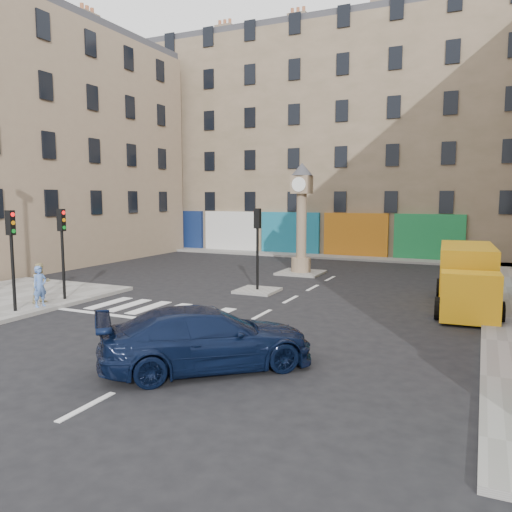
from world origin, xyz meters
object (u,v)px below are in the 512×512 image
Objects in this scene: pedestrian_blue at (40,286)px; pedestrian_tan at (41,283)px; traffic_light_left_far at (62,239)px; traffic_light_island at (257,236)px; yellow_van at (467,277)px; clock_pillar at (302,211)px; traffic_light_left_near at (12,244)px; navy_sedan at (207,338)px.

pedestrian_tan is at bearing 52.23° from pedestrian_blue.
traffic_light_island is (6.30, 5.40, -0.03)m from traffic_light_left_far.
yellow_van is (15.11, 5.93, -1.43)m from traffic_light_left_far.
yellow_van is (8.81, -5.47, -2.36)m from clock_pillar.
clock_pillar is at bearing 65.45° from traffic_light_left_near.
yellow_van reaches higher than pedestrian_blue.
traffic_light_island is at bearing 40.60° from traffic_light_left_far.
yellow_van reaches higher than navy_sedan.
yellow_van is (5.72, 10.43, 0.41)m from navy_sedan.
traffic_light_left_far reaches higher than pedestrian_blue.
navy_sedan is 0.81× the size of yellow_van.
navy_sedan is at bearing -78.99° from clock_pillar.
traffic_light_left_near reaches higher than yellow_van.
traffic_light_left_far is 1.94m from pedestrian_tan.
traffic_light_left_far is at bearing 19.00° from pedestrian_blue.
traffic_light_left_near is 0.69× the size of navy_sedan.
traffic_light_left_near is at bearing 169.25° from pedestrian_blue.
pedestrian_blue is at bearing -114.95° from clock_pillar.
traffic_light_island is 0.61× the size of clock_pillar.
navy_sedan is at bearing -25.61° from traffic_light_left_far.
traffic_light_left_near is 1.93m from pedestrian_blue.
traffic_light_left_far is 16.30m from yellow_van.
yellow_van is 4.20× the size of pedestrian_tan.
clock_pillar is 10.63m from yellow_van.
pedestrian_tan is (-0.23, -0.96, -1.67)m from traffic_light_left_far.
clock_pillar is 16.43m from navy_sedan.
traffic_light_island reaches higher than pedestrian_tan.
clock_pillar reaches higher than traffic_light_left_near.
pedestrian_blue is at bearing -157.13° from yellow_van.
traffic_light_left_far is at bearing -6.26° from pedestrian_tan.
pedestrian_blue is (-14.81, -7.43, -0.25)m from yellow_van.
traffic_light_left_near is at bearing 34.75° from navy_sedan.
traffic_light_left_near reaches higher than navy_sedan.
yellow_van is at bearing -55.66° from pedestrian_blue.
pedestrian_tan is at bearing -103.58° from traffic_light_left_far.
clock_pillar reaches higher than traffic_light_island.
navy_sedan is at bearing -12.61° from traffic_light_left_near.
traffic_light_island is 9.29m from pedestrian_blue.
navy_sedan is 3.42× the size of pedestrian_blue.
traffic_light_left_far reaches higher than navy_sedan.
traffic_light_island is at bearing -33.31° from pedestrian_blue.
traffic_light_left_near is 2.35× the size of pedestrian_blue.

